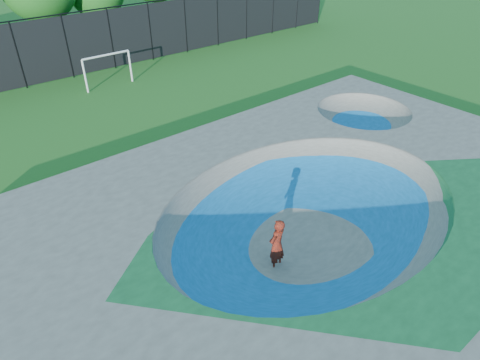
% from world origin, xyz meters
% --- Properties ---
extents(ground, '(120.00, 120.00, 0.00)m').
position_xyz_m(ground, '(0.00, 0.00, 0.00)').
color(ground, '#215F1A').
rests_on(ground, ground).
extents(skate_deck, '(22.00, 14.00, 1.50)m').
position_xyz_m(skate_deck, '(0.00, 0.00, 0.75)').
color(skate_deck, gray).
rests_on(skate_deck, ground).
extents(skater, '(0.75, 0.57, 1.84)m').
position_xyz_m(skater, '(-1.82, -0.32, 0.92)').
color(skater, red).
rests_on(skater, ground).
extents(skateboard, '(0.80, 0.34, 0.05)m').
position_xyz_m(skateboard, '(-1.82, -0.32, 0.03)').
color(skateboard, black).
rests_on(skateboard, ground).
extents(soccer_goal, '(3.11, 0.12, 2.06)m').
position_xyz_m(soccer_goal, '(1.15, 17.86, 1.43)').
color(soccer_goal, white).
rests_on(soccer_goal, ground).
extents(fence, '(48.09, 0.09, 4.04)m').
position_xyz_m(fence, '(0.00, 21.00, 2.10)').
color(fence, black).
rests_on(fence, ground).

